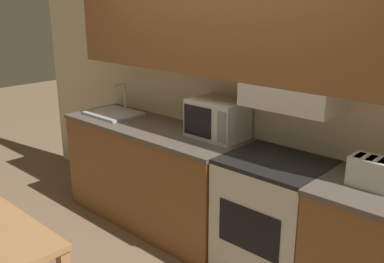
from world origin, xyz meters
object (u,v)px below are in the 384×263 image
(stove_range, at_px, (272,220))
(sink_basin, at_px, (114,113))
(microwave, at_px, (217,119))
(toaster, at_px, (376,173))

(stove_range, height_order, sink_basin, sink_basin)
(microwave, relative_size, sink_basin, 0.91)
(sink_basin, bearing_deg, toaster, 0.31)
(toaster, height_order, sink_basin, sink_basin)
(stove_range, xyz_separation_m, toaster, (0.66, 0.01, 0.55))
(microwave, height_order, sink_basin, microwave)
(stove_range, height_order, microwave, microwave)
(toaster, bearing_deg, microwave, 174.94)
(stove_range, distance_m, toaster, 0.86)
(stove_range, bearing_deg, sink_basin, -179.81)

